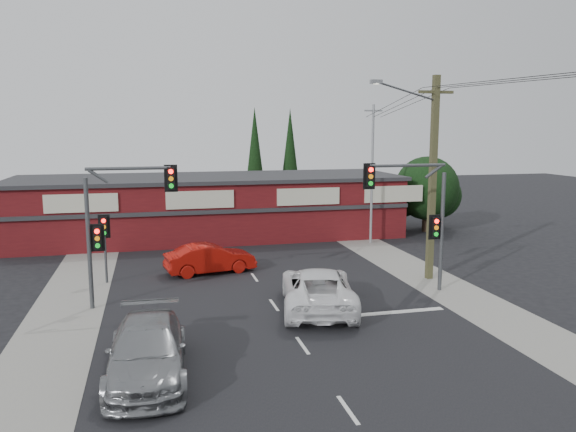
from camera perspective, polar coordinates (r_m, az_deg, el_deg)
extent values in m
plane|color=black|center=(23.70, -1.12, -9.49)|extent=(120.00, 120.00, 0.00)
cube|color=black|center=(28.40, -3.33, -6.38)|extent=(14.00, 70.00, 0.01)
cube|color=gray|center=(28.20, -20.71, -7.05)|extent=(3.00, 70.00, 0.02)
cube|color=gray|center=(31.01, 12.37, -5.26)|extent=(3.00, 70.00, 0.02)
cube|color=silver|center=(23.33, 8.25, -9.85)|extent=(6.50, 0.35, 0.01)
imported|color=white|center=(23.64, 3.04, -7.36)|extent=(4.12, 6.69, 1.73)
imported|color=gray|center=(17.94, -14.10, -13.13)|extent=(2.55, 5.78, 1.65)
imported|color=#AB110A|center=(29.62, -7.92, -4.30)|extent=(4.87, 2.45, 1.53)
cube|color=silver|center=(15.97, 6.10, -18.98)|extent=(0.12, 1.60, 0.01)
cube|color=silver|center=(20.00, 1.48, -13.00)|extent=(0.12, 1.60, 0.01)
cube|color=silver|center=(24.25, -1.43, -9.03)|extent=(0.12, 1.60, 0.01)
cube|color=silver|center=(28.63, -3.42, -6.24)|extent=(0.12, 1.60, 0.01)
cube|color=silver|center=(33.08, -4.87, -4.19)|extent=(0.12, 1.60, 0.01)
cube|color=silver|center=(37.58, -5.97, -2.62)|extent=(0.12, 1.60, 0.01)
cube|color=silver|center=(42.11, -6.83, -1.39)|extent=(0.12, 1.60, 0.01)
cube|color=silver|center=(46.66, -7.52, -0.40)|extent=(0.12, 1.60, 0.01)
cube|color=silver|center=(51.23, -8.09, 0.41)|extent=(0.12, 1.60, 0.01)
cube|color=silver|center=(55.82, -8.56, 1.09)|extent=(0.12, 1.60, 0.01)
cube|color=#501013|center=(39.53, -7.93, 0.83)|extent=(26.00, 8.00, 4.00)
cube|color=#2D2D30|center=(39.30, -8.00, 3.86)|extent=(26.40, 8.40, 0.25)
cube|color=beige|center=(35.42, -20.27, 1.23)|extent=(4.20, 0.12, 1.10)
cube|color=beige|center=(35.30, -8.91, 1.65)|extent=(4.20, 0.12, 1.10)
cube|color=beige|center=(36.54, 2.09, 2.00)|extent=(4.20, 0.12, 1.10)
cube|color=beige|center=(38.60, 10.70, 2.21)|extent=(4.20, 0.12, 1.10)
cube|color=#2D2D30|center=(35.45, -7.27, 0.41)|extent=(26.00, 0.15, 0.25)
cylinder|color=#2D2116|center=(42.25, 13.80, -0.34)|extent=(0.50, 0.50, 1.80)
sphere|color=black|center=(41.95, 13.91, 2.77)|extent=(4.60, 4.60, 4.60)
sphere|color=black|center=(43.61, 15.02, 2.02)|extent=(3.40, 3.40, 3.40)
sphere|color=black|center=(42.72, 11.46, 1.74)|extent=(2.80, 2.80, 2.80)
cylinder|color=#2D2116|center=(47.16, -3.33, 0.97)|extent=(0.24, 0.24, 2.00)
cone|color=black|center=(46.76, -3.38, 6.44)|extent=(1.80, 1.80, 7.50)
cylinder|color=#2D2116|center=(49.83, 0.21, 1.41)|extent=(0.24, 0.24, 2.00)
cone|color=black|center=(49.45, 0.21, 6.58)|extent=(1.80, 1.80, 7.50)
cylinder|color=#47494C|center=(24.56, -19.57, -2.72)|extent=(0.18, 0.18, 5.50)
cylinder|color=#47494C|center=(24.03, -15.91, 4.67)|extent=(3.40, 0.14, 0.14)
cylinder|color=#47494C|center=(24.13, -18.71, 3.85)|extent=(0.82, 0.14, 0.63)
cube|color=black|center=(24.06, -11.81, 3.75)|extent=(0.32, 0.22, 0.95)
cube|color=black|center=(24.13, -11.81, 3.77)|extent=(0.55, 0.04, 1.15)
cylinder|color=#FF0C07|center=(23.91, -11.82, 4.44)|extent=(0.20, 0.06, 0.20)
cylinder|color=orange|center=(23.93, -11.80, 3.73)|extent=(0.20, 0.06, 0.20)
cylinder|color=#0CE526|center=(23.96, -11.77, 3.01)|extent=(0.20, 0.06, 0.20)
cube|color=black|center=(24.48, -18.78, -2.12)|extent=(0.32, 0.22, 0.95)
cube|color=black|center=(24.55, -18.77, -2.09)|extent=(0.55, 0.04, 1.15)
cylinder|color=#FF0C07|center=(24.30, -18.85, -1.49)|extent=(0.20, 0.06, 0.20)
cylinder|color=orange|center=(24.35, -18.81, -2.18)|extent=(0.20, 0.06, 0.20)
cylinder|color=#0CE526|center=(24.41, -18.78, -2.87)|extent=(0.20, 0.06, 0.20)
cylinder|color=#47494C|center=(26.75, 15.35, -1.61)|extent=(0.18, 0.18, 5.50)
cylinder|color=#47494C|center=(25.55, 12.09, 5.04)|extent=(3.60, 0.14, 0.14)
cylinder|color=#47494C|center=(26.14, 14.57, 4.38)|extent=(0.82, 0.14, 0.63)
cube|color=black|center=(24.85, 8.31, 4.01)|extent=(0.32, 0.22, 0.95)
cube|color=black|center=(24.92, 8.25, 4.02)|extent=(0.55, 0.04, 1.15)
cylinder|color=#FF0C07|center=(24.71, 8.43, 4.67)|extent=(0.20, 0.06, 0.20)
cylinder|color=orange|center=(24.73, 8.42, 3.98)|extent=(0.20, 0.06, 0.20)
cylinder|color=#0CE526|center=(24.76, 8.40, 3.29)|extent=(0.20, 0.06, 0.20)
cube|color=black|center=(26.54, 14.71, -1.12)|extent=(0.32, 0.22, 0.95)
cube|color=black|center=(26.60, 14.64, -1.09)|extent=(0.55, 0.04, 1.15)
cylinder|color=#FF0C07|center=(26.38, 14.87, -0.52)|extent=(0.20, 0.06, 0.20)
cylinder|color=orange|center=(26.43, 14.85, -1.16)|extent=(0.20, 0.06, 0.20)
cylinder|color=#0CE526|center=(26.48, 14.82, -1.80)|extent=(0.20, 0.06, 0.20)
cylinder|color=#47494C|center=(28.68, -18.06, -3.58)|extent=(0.12, 0.12, 3.00)
cube|color=black|center=(28.44, -18.18, -1.02)|extent=(0.32, 0.22, 0.95)
cube|color=black|center=(28.51, -18.17, -1.00)|extent=(0.55, 0.04, 1.15)
cylinder|color=#FF0C07|center=(28.26, -18.23, -0.47)|extent=(0.20, 0.06, 0.20)
cylinder|color=orange|center=(28.31, -18.20, -1.07)|extent=(0.20, 0.06, 0.20)
cylinder|color=#0CE526|center=(28.36, -18.17, -1.66)|extent=(0.20, 0.06, 0.20)
cube|color=brown|center=(28.43, 14.47, 3.61)|extent=(0.30, 0.30, 10.00)
cube|color=brown|center=(28.38, 14.81, 12.08)|extent=(1.80, 0.14, 0.14)
cylinder|color=#47494C|center=(27.52, 11.96, 12.29)|extent=(3.23, 0.39, 0.89)
cube|color=slate|center=(26.77, 8.95, 13.33)|extent=(0.55, 0.25, 0.18)
cylinder|color=silver|center=(26.76, 8.95, 13.12)|extent=(0.28, 0.28, 0.05)
cylinder|color=gray|center=(36.81, 8.53, 4.14)|extent=(0.16, 0.16, 9.00)
cube|color=gray|center=(36.71, 8.68, 10.53)|extent=(1.20, 0.10, 0.10)
cylinder|color=black|center=(32.25, 10.36, 11.09)|extent=(0.73, 9.01, 1.22)
cylinder|color=black|center=(19.59, 26.88, 12.87)|extent=(0.32, 20.00, 0.52)
cylinder|color=black|center=(32.49, 11.33, 11.05)|extent=(0.52, 9.00, 1.22)
cylinder|color=black|center=(32.75, 12.30, 11.00)|extent=(0.31, 9.00, 1.22)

